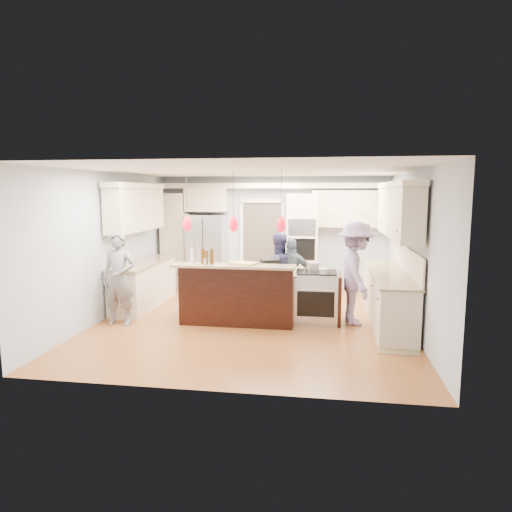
{
  "coord_description": "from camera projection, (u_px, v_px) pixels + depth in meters",
  "views": [
    {
      "loc": [
        1.26,
        -7.97,
        2.33
      ],
      "look_at": [
        0.0,
        0.35,
        1.15
      ],
      "focal_mm": 32.0,
      "sensor_mm": 36.0,
      "label": 1
    }
  ],
  "objects": [
    {
      "name": "floor_rug",
      "position": [
        397.0,
        345.0,
        6.98
      ],
      "size": [
        0.64,
        0.89,
        0.01
      ],
      "primitive_type": "cube",
      "rotation": [
        0.0,
        0.0,
        -0.07
      ],
      "color": "#927E4F",
      "rests_on": "ground"
    },
    {
      "name": "oven_column",
      "position": [
        302.0,
        243.0,
        10.66
      ],
      "size": [
        0.72,
        0.69,
        2.3
      ],
      "color": "beige",
      "rests_on": "ground"
    },
    {
      "name": "left_cabinets",
      "position": [
        141.0,
        255.0,
        9.32
      ],
      "size": [
        0.64,
        2.3,
        2.51
      ],
      "color": "beige",
      "rests_on": "ground"
    },
    {
      "name": "kitchen_island",
      "position": [
        240.0,
        294.0,
        8.36
      ],
      "size": [
        2.1,
        1.46,
        1.12
      ],
      "color": "black",
      "rests_on": "ground"
    },
    {
      "name": "refrigerator",
      "position": [
        207.0,
        252.0,
        11.01
      ],
      "size": [
        0.9,
        0.7,
        1.8
      ],
      "primitive_type": "cube",
      "color": "#B7B7BC",
      "rests_on": "ground"
    },
    {
      "name": "person_far_left",
      "position": [
        278.0,
        272.0,
        8.99
      ],
      "size": [
        0.93,
        0.86,
        1.54
      ],
      "primitive_type": "imported",
      "rotation": [
        0.0,
        0.0,
        3.62
      ],
      "color": "navy",
      "rests_on": "ground"
    },
    {
      "name": "ground_plane",
      "position": [
        253.0,
        321.0,
        8.32
      ],
      "size": [
        6.0,
        6.0,
        0.0
      ],
      "primitive_type": "plane",
      "color": "#AB682E",
      "rests_on": "ground"
    },
    {
      "name": "drink_can",
      "position": [
        205.0,
        261.0,
        7.67
      ],
      "size": [
        0.07,
        0.07,
        0.11
      ],
      "primitive_type": "cylinder",
      "rotation": [
        0.0,
        0.0,
        -0.26
      ],
      "color": "#B7B7BC",
      "rests_on": "kitchen_island"
    },
    {
      "name": "person_bar_end",
      "position": [
        119.0,
        279.0,
        8.0
      ],
      "size": [
        0.62,
        0.42,
        1.65
      ],
      "primitive_type": "imported",
      "rotation": [
        0.0,
        0.0,
        -0.03
      ],
      "color": "slate",
      "rests_on": "ground"
    },
    {
      "name": "water_bottle",
      "position": [
        192.0,
        257.0,
        7.68
      ],
      "size": [
        0.07,
        0.07,
        0.27
      ],
      "primitive_type": "cylinder",
      "rotation": [
        0.0,
        0.0,
        0.07
      ],
      "color": "silver",
      "rests_on": "kitchen_island"
    },
    {
      "name": "person_range_side",
      "position": [
        356.0,
        273.0,
        8.02
      ],
      "size": [
        0.84,
        1.27,
        1.83
      ],
      "primitive_type": "imported",
      "rotation": [
        0.0,
        0.0,
        1.71
      ],
      "color": "gray",
      "rests_on": "ground"
    },
    {
      "name": "back_upper_cabinets",
      "position": [
        240.0,
        220.0,
        10.9
      ],
      "size": [
        5.3,
        0.61,
        2.54
      ],
      "color": "beige",
      "rests_on": "ground"
    },
    {
      "name": "island_range",
      "position": [
        318.0,
        297.0,
        8.23
      ],
      "size": [
        0.82,
        0.71,
        0.92
      ],
      "color": "#B7B7BC",
      "rests_on": "ground"
    },
    {
      "name": "person_far_right",
      "position": [
        292.0,
        275.0,
        8.96
      ],
      "size": [
        0.85,
        0.38,
        1.43
      ],
      "primitive_type": "imported",
      "rotation": [
        0.0,
        0.0,
        3.1
      ],
      "color": "#4A5D68",
      "rests_on": "ground"
    },
    {
      "name": "beer_bottle_a",
      "position": [
        206.0,
        258.0,
        7.68
      ],
      "size": [
        0.08,
        0.08,
        0.24
      ],
      "primitive_type": "cylinder",
      "rotation": [
        0.0,
        0.0,
        -0.34
      ],
      "color": "#452B0C",
      "rests_on": "kitchen_island"
    },
    {
      "name": "pendant_lights",
      "position": [
        233.0,
        224.0,
        7.61
      ],
      "size": [
        1.75,
        0.15,
        1.03
      ],
      "color": "black",
      "rests_on": "ground"
    },
    {
      "name": "cutting_board",
      "position": [
        244.0,
        263.0,
        7.72
      ],
      "size": [
        0.51,
        0.44,
        0.03
      ],
      "primitive_type": "cube",
      "rotation": [
        0.0,
        0.0,
        -0.36
      ],
      "color": "#DCB565",
      "rests_on": "kitchen_island"
    },
    {
      "name": "right_counter_run",
      "position": [
        391.0,
        265.0,
        8.1
      ],
      "size": [
        0.64,
        3.1,
        2.51
      ],
      "color": "beige",
      "rests_on": "ground"
    },
    {
      "name": "pot_small",
      "position": [
        324.0,
        271.0,
        7.96
      ],
      "size": [
        0.19,
        0.19,
        0.09
      ],
      "primitive_type": "cylinder",
      "color": "#B7B7BC",
      "rests_on": "island_range"
    },
    {
      "name": "beer_bottle_b",
      "position": [
        203.0,
        256.0,
        7.76
      ],
      "size": [
        0.08,
        0.08,
        0.27
      ],
      "primitive_type": "cylinder",
      "rotation": [
        0.0,
        0.0,
        -0.28
      ],
      "color": "#452B0C",
      "rests_on": "kitchen_island"
    },
    {
      "name": "pot_large",
      "position": [
        313.0,
        266.0,
        8.31
      ],
      "size": [
        0.25,
        0.25,
        0.15
      ],
      "primitive_type": "cylinder",
      "color": "#B7B7BC",
      "rests_on": "island_range"
    },
    {
      "name": "beer_bottle_c",
      "position": [
        212.0,
        256.0,
        7.71
      ],
      "size": [
        0.07,
        0.07,
        0.27
      ],
      "primitive_type": "cylinder",
      "rotation": [
        0.0,
        0.0,
        -0.05
      ],
      "color": "#452B0C",
      "rests_on": "kitchen_island"
    },
    {
      "name": "room_shell",
      "position": [
        253.0,
        221.0,
        8.07
      ],
      "size": [
        5.54,
        6.04,
        2.72
      ],
      "color": "#B2BCC6",
      "rests_on": "ground"
    }
  ]
}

